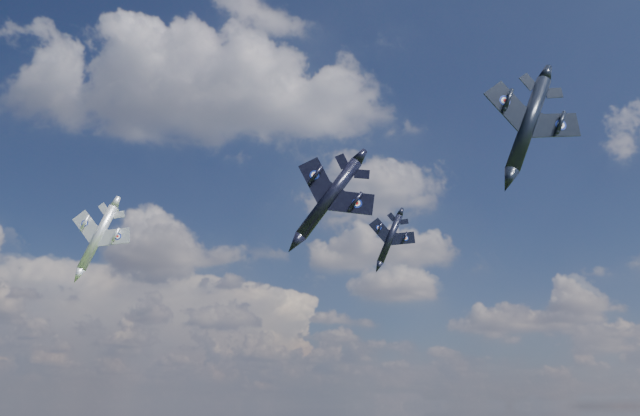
{
  "coord_description": "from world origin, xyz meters",
  "views": [
    {
      "loc": [
        -1.01,
        -69.3,
        57.21
      ],
      "look_at": [
        2.94,
        13.19,
        83.55
      ],
      "focal_mm": 35.0,
      "sensor_mm": 36.0,
      "label": 1
    }
  ],
  "objects_px": {
    "jet_right_navy": "(528,124)",
    "jet_high_navy": "(390,239)",
    "jet_lead_navy": "(329,198)",
    "jet_left_silver": "(98,237)"
  },
  "relations": [
    {
      "from": "jet_right_navy",
      "to": "jet_high_navy",
      "type": "xyz_separation_m",
      "value": [
        -7.45,
        45.75,
        -0.33
      ]
    },
    {
      "from": "jet_right_navy",
      "to": "jet_left_silver",
      "type": "relative_size",
      "value": 1.05
    },
    {
      "from": "jet_lead_navy",
      "to": "jet_high_navy",
      "type": "bearing_deg",
      "value": 75.13
    },
    {
      "from": "jet_lead_navy",
      "to": "jet_high_navy",
      "type": "height_order",
      "value": "jet_high_navy"
    },
    {
      "from": "jet_high_navy",
      "to": "jet_right_navy",
      "type": "bearing_deg",
      "value": -73.58
    },
    {
      "from": "jet_lead_navy",
      "to": "jet_left_silver",
      "type": "distance_m",
      "value": 42.86
    },
    {
      "from": "jet_right_navy",
      "to": "jet_high_navy",
      "type": "distance_m",
      "value": 46.35
    },
    {
      "from": "jet_lead_navy",
      "to": "jet_right_navy",
      "type": "xyz_separation_m",
      "value": [
        20.06,
        -13.4,
        3.98
      ]
    },
    {
      "from": "jet_high_navy",
      "to": "jet_left_silver",
      "type": "height_order",
      "value": "jet_high_navy"
    },
    {
      "from": "jet_lead_navy",
      "to": "jet_left_silver",
      "type": "bearing_deg",
      "value": 151.11
    }
  ]
}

